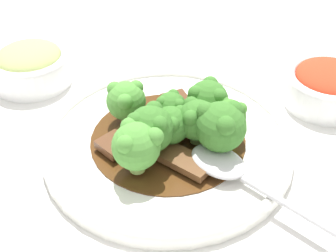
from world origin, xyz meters
TOP-DOWN VIEW (x-y plane):
  - ground_plane at (0.00, 0.00)m, footprint 4.00×4.00m
  - main_plate at (0.00, 0.00)m, footprint 0.28×0.28m
  - beef_strip_0 at (-0.01, 0.04)m, footprint 0.08×0.07m
  - beef_strip_1 at (-0.04, -0.03)m, footprint 0.05×0.07m
  - beef_strip_2 at (0.04, -0.01)m, footprint 0.06×0.06m
  - broccoli_floret_0 at (0.01, -0.00)m, footprint 0.04×0.04m
  - broccoli_floret_1 at (-0.06, 0.02)m, footprint 0.05×0.05m
  - broccoli_floret_2 at (-0.01, -0.01)m, footprint 0.04×0.04m
  - broccoli_floret_3 at (-0.03, 0.01)m, footprint 0.05×0.05m
  - broccoli_floret_4 at (-0.00, -0.03)m, footprint 0.04×0.04m
  - broccoli_floret_5 at (0.02, 0.05)m, footprint 0.05×0.05m
  - broccoli_floret_6 at (0.04, -0.04)m, footprint 0.05×0.05m
  - broccoli_floret_7 at (0.02, -0.06)m, footprint 0.04×0.04m
  - broccoli_floret_8 at (-0.01, -0.06)m, footprint 0.05×0.05m
  - serving_spoon at (-0.04, -0.08)m, footprint 0.13×0.20m
  - side_bowl_kimchi at (0.14, -0.18)m, footprint 0.11×0.11m
  - side_bowl_appetizer at (0.10, 0.21)m, footprint 0.11×0.11m

SIDE VIEW (x-z plane):
  - ground_plane at x=0.00m, z-range 0.00..0.00m
  - main_plate at x=0.00m, z-range 0.00..0.02m
  - beef_strip_1 at x=-0.04m, z-range 0.02..0.03m
  - beef_strip_0 at x=-0.01m, z-range 0.02..0.03m
  - serving_spoon at x=-0.04m, z-range 0.02..0.03m
  - side_bowl_kimchi at x=0.14m, z-range 0.00..0.05m
  - side_bowl_appetizer at x=0.10m, z-range 0.00..0.05m
  - beef_strip_2 at x=0.04m, z-range 0.02..0.03m
  - broccoli_floret_2 at x=-0.01m, z-range 0.02..0.07m
  - broccoli_floret_7 at x=0.02m, z-range 0.02..0.07m
  - broccoli_floret_5 at x=0.02m, z-range 0.02..0.07m
  - broccoli_floret_4 at x=0.00m, z-range 0.02..0.08m
  - broccoli_floret_0 at x=0.01m, z-range 0.03..0.07m
  - broccoli_floret_6 at x=0.04m, z-range 0.02..0.08m
  - broccoli_floret_1 at x=-0.06m, z-range 0.02..0.08m
  - broccoli_floret_3 at x=-0.03m, z-range 0.02..0.08m
  - broccoli_floret_8 at x=-0.01m, z-range 0.02..0.09m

